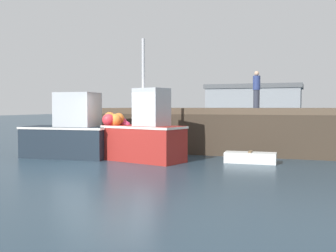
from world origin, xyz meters
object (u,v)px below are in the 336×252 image
(fishing_boat_near_left, at_px, (71,133))
(dockworker, at_px, (256,89))
(rowboat, at_px, (250,158))
(fishing_boat_near_right, at_px, (143,134))

(fishing_boat_near_left, distance_m, dockworker, 8.72)
(fishing_boat_near_left, relative_size, rowboat, 1.99)
(rowboat, bearing_deg, fishing_boat_near_left, -173.72)
(rowboat, height_order, dockworker, dockworker)
(rowboat, distance_m, dockworker, 5.46)
(fishing_boat_near_right, relative_size, dockworker, 2.60)
(fishing_boat_near_right, distance_m, dockworker, 6.76)
(dockworker, bearing_deg, fishing_boat_near_left, -139.51)
(fishing_boat_near_right, height_order, rowboat, fishing_boat_near_right)
(dockworker, bearing_deg, fishing_boat_near_right, -121.41)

